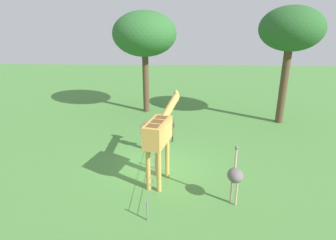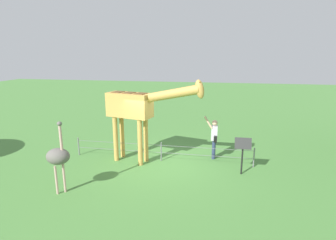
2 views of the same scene
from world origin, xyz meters
name	(u,v)px [view 1 (image 1 of 2)]	position (x,y,z in m)	size (l,w,h in m)	color
ground_plane	(160,169)	(0.00, 0.00, 0.00)	(60.00, 60.00, 0.00)	#4C843D
giraffe	(160,132)	(-0.85, -0.10, 2.14)	(3.80, 1.42, 3.33)	gold
visitor	(146,133)	(2.02, 0.83, 0.90)	(0.55, 0.58, 1.77)	navy
ostrich	(235,175)	(-2.46, -2.85, 1.18)	(0.70, 0.56, 2.25)	#CC9E93
tree_east	(291,30)	(6.44, -7.36, 5.73)	(3.74, 3.74, 7.13)	brown
tree_northeast	(145,34)	(8.41, 1.50, 5.37)	(4.28, 4.28, 6.91)	brown
info_sign	(172,126)	(3.01, -0.51, 0.95)	(0.56, 0.21, 1.32)	black
wire_fence	(156,161)	(0.00, 0.18, 0.40)	(7.05, 0.05, 0.75)	slate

